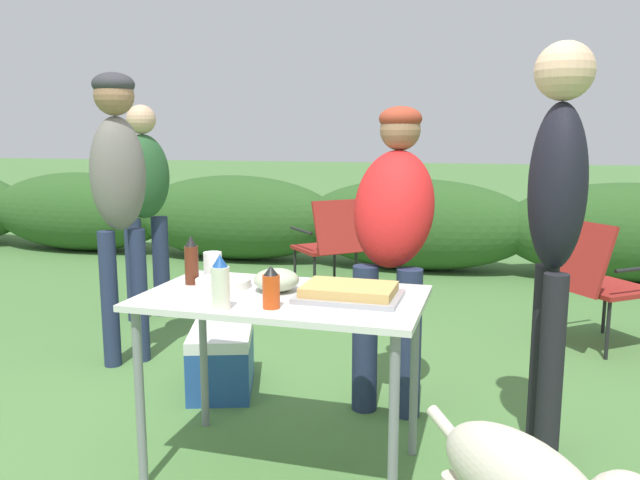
% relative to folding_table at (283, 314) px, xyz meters
% --- Properties ---
extents(ground_plane, '(60.00, 60.00, 0.00)m').
position_rel_folding_table_xyz_m(ground_plane, '(0.00, 0.00, -0.66)').
color(ground_plane, '#4C7A3D').
extents(shrub_hedge, '(14.40, 0.90, 0.93)m').
position_rel_folding_table_xyz_m(shrub_hedge, '(0.00, 4.09, -0.20)').
color(shrub_hedge, '#2D5623').
rests_on(shrub_hedge, ground).
extents(folding_table, '(1.10, 0.64, 0.74)m').
position_rel_folding_table_xyz_m(folding_table, '(0.00, 0.00, 0.00)').
color(folding_table, silver).
rests_on(folding_table, ground).
extents(food_tray, '(0.39, 0.27, 0.06)m').
position_rel_folding_table_xyz_m(food_tray, '(0.27, 0.01, 0.10)').
color(food_tray, '#9E9EA3').
rests_on(food_tray, folding_table).
extents(plate_stack, '(0.23, 0.23, 0.04)m').
position_rel_folding_table_xyz_m(plate_stack, '(-0.28, 0.05, 0.09)').
color(plate_stack, white).
rests_on(plate_stack, folding_table).
extents(mixing_bowl, '(0.18, 0.18, 0.09)m').
position_rel_folding_table_xyz_m(mixing_bowl, '(-0.05, 0.05, 0.12)').
color(mixing_bowl, '#ADBC99').
rests_on(mixing_bowl, folding_table).
extents(paper_cup_stack, '(0.08, 0.08, 0.11)m').
position_rel_folding_table_xyz_m(paper_cup_stack, '(-0.39, 0.20, 0.13)').
color(paper_cup_stack, white).
rests_on(paper_cup_stack, folding_table).
extents(mayo_bottle, '(0.07, 0.07, 0.20)m').
position_rel_folding_table_xyz_m(mayo_bottle, '(-0.15, -0.26, 0.17)').
color(mayo_bottle, silver).
rests_on(mayo_bottle, folding_table).
extents(bbq_sauce_bottle, '(0.06, 0.06, 0.21)m').
position_rel_folding_table_xyz_m(bbq_sauce_bottle, '(-0.43, 0.07, 0.18)').
color(bbq_sauce_bottle, '#562314').
rests_on(bbq_sauce_bottle, folding_table).
extents(hot_sauce_bottle, '(0.06, 0.06, 0.16)m').
position_rel_folding_table_xyz_m(hot_sauce_bottle, '(0.02, -0.19, 0.15)').
color(hot_sauce_bottle, '#CC4214').
rests_on(hot_sauce_bottle, folding_table).
extents(standing_person_with_beanie, '(0.42, 0.51, 1.50)m').
position_rel_folding_table_xyz_m(standing_person_with_beanie, '(0.31, 0.75, 0.26)').
color(standing_person_with_beanie, '#232D4C').
rests_on(standing_person_with_beanie, ground).
extents(standing_person_in_navy_coat, '(0.38, 0.39, 1.71)m').
position_rel_folding_table_xyz_m(standing_person_in_navy_coat, '(-1.32, 0.90, 0.44)').
color(standing_person_in_navy_coat, '#232D4C').
rests_on(standing_person_in_navy_coat, ground).
extents(standing_person_in_red_jacket, '(0.45, 0.48, 1.58)m').
position_rel_folding_table_xyz_m(standing_person_in_red_jacket, '(-1.70, 1.79, 0.28)').
color(standing_person_in_red_jacket, '#232D4C').
rests_on(standing_person_in_red_jacket, ground).
extents(standing_person_in_olive_jacket, '(0.26, 0.33, 1.72)m').
position_rel_folding_table_xyz_m(standing_person_in_olive_jacket, '(1.02, 0.38, 0.40)').
color(standing_person_in_olive_jacket, black).
rests_on(standing_person_in_olive_jacket, ground).
extents(camp_chair_green_behind_table, '(0.75, 0.73, 0.83)m').
position_rel_folding_table_xyz_m(camp_chair_green_behind_table, '(1.43, 1.97, -0.20)').
color(camp_chair_green_behind_table, maroon).
rests_on(camp_chair_green_behind_table, ground).
extents(camp_chair_near_hedge, '(0.74, 0.75, 0.83)m').
position_rel_folding_table_xyz_m(camp_chair_near_hedge, '(-0.56, 2.84, -0.20)').
color(camp_chair_near_hedge, maroon).
rests_on(camp_chair_near_hedge, ground).
extents(cooler_box, '(0.46, 0.56, 0.34)m').
position_rel_folding_table_xyz_m(cooler_box, '(-0.59, 0.68, -0.49)').
color(cooler_box, '#234C93').
rests_on(cooler_box, ground).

